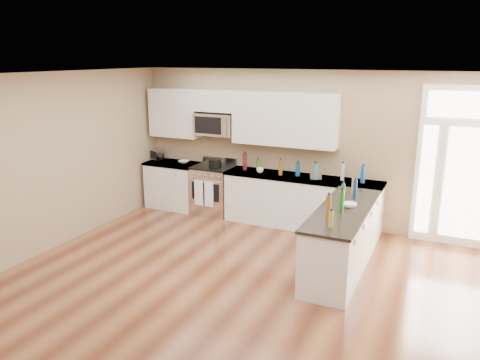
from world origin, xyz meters
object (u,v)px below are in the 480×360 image
at_px(peninsula_cabinet, 342,241).
at_px(toaster_oven, 156,154).
at_px(kitchen_range, 213,190).
at_px(stockpot, 215,163).

xyz_separation_m(peninsula_cabinet, toaster_oven, (-4.28, 1.57, 0.62)).
distance_m(kitchen_range, stockpot, 0.57).
distance_m(peninsula_cabinet, kitchen_range, 3.23).
height_order(peninsula_cabinet, kitchen_range, kitchen_range).
bearing_deg(toaster_oven, stockpot, 13.11).
distance_m(stockpot, toaster_oven, 1.49).
bearing_deg(stockpot, peninsula_cabinet, -26.24).
relative_size(kitchen_range, stockpot, 4.46).
distance_m(peninsula_cabinet, toaster_oven, 4.59).
bearing_deg(stockpot, toaster_oven, 172.82).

